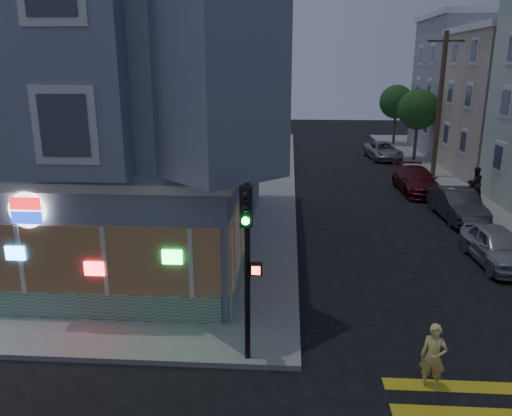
# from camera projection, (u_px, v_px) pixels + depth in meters

# --- Properties ---
(sidewalk_nw) EXTENTS (33.00, 42.00, 0.15)m
(sidewalk_nw) POSITION_uv_depth(u_px,v_px,m) (47.00, 175.00, 33.25)
(sidewalk_nw) COLOR gray
(sidewalk_nw) RESTS_ON ground
(corner_building) EXTENTS (14.60, 14.60, 11.40)m
(corner_building) POSITION_uv_depth(u_px,v_px,m) (72.00, 100.00, 19.66)
(corner_building) COLOR slate
(corner_building) RESTS_ON sidewalk_nw
(row_house_d) EXTENTS (12.00, 8.60, 10.50)m
(row_house_d) POSITION_uv_depth(u_px,v_px,m) (500.00, 87.00, 40.22)
(row_house_d) COLOR #958F9D
(row_house_d) RESTS_ON sidewalk_ne
(utility_pole) EXTENTS (2.20, 0.30, 9.00)m
(utility_pole) POSITION_uv_depth(u_px,v_px,m) (440.00, 104.00, 31.28)
(utility_pole) COLOR #4C3826
(utility_pole) RESTS_ON sidewalk_ne
(street_tree_near) EXTENTS (3.00, 3.00, 5.30)m
(street_tree_near) POSITION_uv_depth(u_px,v_px,m) (418.00, 110.00, 37.26)
(street_tree_near) COLOR #4C3826
(street_tree_near) RESTS_ON sidewalk_ne
(street_tree_far) EXTENTS (3.00, 3.00, 5.30)m
(street_tree_far) POSITION_uv_depth(u_px,v_px,m) (396.00, 102.00, 44.93)
(street_tree_far) COLOR #4C3826
(street_tree_far) RESTS_ON sidewalk_ne
(running_child) EXTENTS (0.69, 0.59, 1.59)m
(running_child) POSITION_uv_depth(u_px,v_px,m) (433.00, 357.00, 11.28)
(running_child) COLOR #F4E47D
(running_child) RESTS_ON ground
(pedestrian_a) EXTENTS (0.90, 0.73, 1.75)m
(pedestrian_a) POSITION_uv_depth(u_px,v_px,m) (475.00, 183.00, 26.81)
(pedestrian_a) COLOR black
(pedestrian_a) RESTS_ON sidewalk_ne
(pedestrian_b) EXTENTS (0.99, 0.42, 1.68)m
(pedestrian_b) POSITION_uv_depth(u_px,v_px,m) (471.00, 197.00, 24.18)
(pedestrian_b) COLOR black
(pedestrian_b) RESTS_ON sidewalk_ne
(parked_car_a) EXTENTS (1.74, 4.09, 1.38)m
(parked_car_a) POSITION_uv_depth(u_px,v_px,m) (497.00, 246.00, 18.45)
(parked_car_a) COLOR #ACAFB4
(parked_car_a) RESTS_ON ground
(parked_car_b) EXTENTS (1.77, 4.52, 1.47)m
(parked_car_b) POSITION_uv_depth(u_px,v_px,m) (458.00, 205.00, 23.80)
(parked_car_b) COLOR #37393C
(parked_car_b) RESTS_ON ground
(parked_car_c) EXTENTS (2.16, 4.98, 1.43)m
(parked_car_c) POSITION_uv_depth(u_px,v_px,m) (417.00, 181.00, 28.83)
(parked_car_c) COLOR #53121A
(parked_car_c) RESTS_ON ground
(parked_car_d) EXTENTS (2.66, 4.94, 1.32)m
(parked_car_d) POSITION_uv_depth(u_px,v_px,m) (383.00, 151.00, 39.19)
(parked_car_d) COLOR #959C9F
(parked_car_d) RESTS_ON ground
(traffic_signal) EXTENTS (0.51, 0.50, 4.45)m
(traffic_signal) POSITION_uv_depth(u_px,v_px,m) (247.00, 245.00, 11.47)
(traffic_signal) COLOR black
(traffic_signal) RESTS_ON sidewalk_nw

